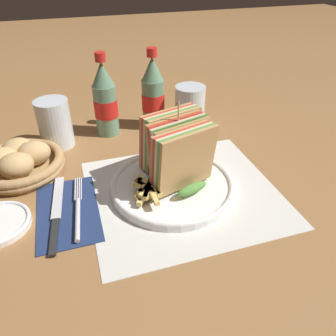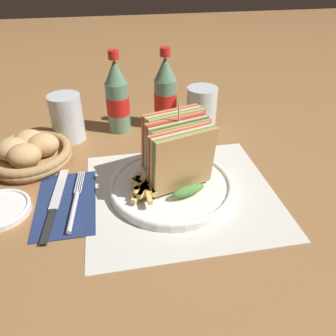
# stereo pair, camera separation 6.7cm
# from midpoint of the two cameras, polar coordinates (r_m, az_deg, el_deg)

# --- Properties ---
(ground_plane) EXTENTS (4.00, 4.00, 0.00)m
(ground_plane) POSITION_cam_midpoint_polar(r_m,az_deg,el_deg) (0.68, -2.30, -3.26)
(ground_plane) COLOR olive
(placemat) EXTENTS (0.37, 0.34, 0.00)m
(placemat) POSITION_cam_midpoint_polar(r_m,az_deg,el_deg) (0.66, -0.25, -4.35)
(placemat) COLOR silver
(placemat) RESTS_ON ground_plane
(plate_main) EXTENTS (0.25, 0.25, 0.02)m
(plate_main) POSITION_cam_midpoint_polar(r_m,az_deg,el_deg) (0.67, -2.34, -3.13)
(plate_main) COLOR white
(plate_main) RESTS_ON ground_plane
(club_sandwich) EXTENTS (0.14, 0.18, 0.16)m
(club_sandwich) POSITION_cam_midpoint_polar(r_m,az_deg,el_deg) (0.65, -1.27, 3.07)
(club_sandwich) COLOR tan
(club_sandwich) RESTS_ON plate_main
(fries_pile) EXTENTS (0.07, 0.09, 0.02)m
(fries_pile) POSITION_cam_midpoint_polar(r_m,az_deg,el_deg) (0.63, -6.34, -3.67)
(fries_pile) COLOR #E5C166
(fries_pile) RESTS_ON plate_main
(napkin) EXTENTS (0.11, 0.20, 0.00)m
(napkin) POSITION_cam_midpoint_polar(r_m,az_deg,el_deg) (0.66, -19.89, -7.11)
(napkin) COLOR navy
(napkin) RESTS_ON ground_plane
(fork) EXTENTS (0.03, 0.18, 0.01)m
(fork) POSITION_cam_midpoint_polar(r_m,az_deg,el_deg) (0.64, -18.38, -7.43)
(fork) COLOR silver
(fork) RESTS_ON napkin
(knife) EXTENTS (0.03, 0.22, 0.00)m
(knife) POSITION_cam_midpoint_polar(r_m,az_deg,el_deg) (0.66, -21.68, -7.27)
(knife) COLOR black
(knife) RESTS_ON napkin
(coke_bottle_near) EXTENTS (0.06, 0.06, 0.21)m
(coke_bottle_near) POSITION_cam_midpoint_polar(r_m,az_deg,el_deg) (0.86, -13.11, 11.27)
(coke_bottle_near) COLOR slate
(coke_bottle_near) RESTS_ON ground_plane
(coke_bottle_far) EXTENTS (0.06, 0.06, 0.21)m
(coke_bottle_far) POSITION_cam_midpoint_polar(r_m,az_deg,el_deg) (0.88, -4.85, 12.52)
(coke_bottle_far) COLOR slate
(coke_bottle_far) RESTS_ON ground_plane
(glass_near) EXTENTS (0.08, 0.08, 0.12)m
(glass_near) POSITION_cam_midpoint_polar(r_m,az_deg,el_deg) (0.88, 1.60, 9.85)
(glass_near) COLOR silver
(glass_near) RESTS_ON ground_plane
(glass_far) EXTENTS (0.08, 0.08, 0.12)m
(glass_far) POSITION_cam_midpoint_polar(r_m,az_deg,el_deg) (0.85, -21.26, 7.16)
(glass_far) COLOR silver
(glass_far) RESTS_ON ground_plane
(bread_basket) EXTENTS (0.19, 0.19, 0.07)m
(bread_basket) POSITION_cam_midpoint_polar(r_m,az_deg,el_deg) (0.79, -26.68, 0.84)
(bread_basket) COLOR #AD8451
(bread_basket) RESTS_ON ground_plane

